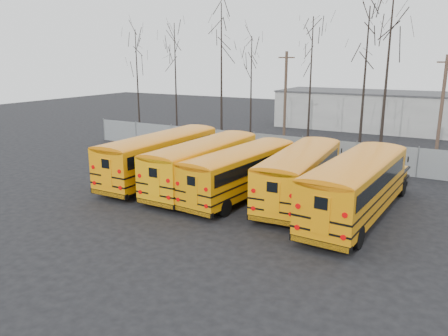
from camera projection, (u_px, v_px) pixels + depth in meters
The scene contains 17 objects.
ground at pixel (223, 210), 22.74m from camera, with size 120.00×120.00×0.00m, color black.
fence at pixel (302, 150), 32.64m from camera, with size 40.00×0.04×2.00m, color gray.
distant_building at pixel (381, 111), 48.35m from camera, with size 22.00×8.00×4.00m, color beige.
bus_a at pixel (163, 153), 27.82m from camera, with size 2.68×11.24×3.14m.
bus_b at pixel (205, 160), 26.11m from camera, with size 2.72×10.85×3.02m.
bus_c at pixel (242, 168), 24.64m from camera, with size 3.34×10.41×2.87m.
bus_d at pixel (301, 170), 23.87m from camera, with size 3.10×10.76×2.98m.
bus_e at pixel (358, 182), 21.26m from camera, with size 3.31×11.40×3.15m.
utility_pole_left at pixel (285, 97), 40.19m from camera, with size 1.45×0.51×8.31m.
utility_pole_right at pixel (441, 110), 31.44m from camera, with size 1.36×0.62×7.97m.
tree_0 at pixel (138, 85), 42.15m from camera, with size 0.26×0.26×10.33m, color black.
tree_1 at pixel (176, 81), 42.84m from camera, with size 0.26×0.26×10.96m, color black.
tree_2 at pixel (221, 76), 39.30m from camera, with size 0.26×0.26×12.37m, color black.
tree_3 at pixel (251, 92), 39.06m from camera, with size 0.26×0.26×9.57m, color black.
tree_4 at pixel (310, 87), 35.26m from camera, with size 0.26×0.26×10.87m, color black.
tree_5 at pixel (364, 83), 34.63m from camera, with size 0.26×0.26×11.58m, color black.
tree_6 at pixel (387, 75), 31.58m from camera, with size 0.26×0.26×12.99m, color black.
Camera 1 is at (10.57, -18.73, 7.72)m, focal length 35.00 mm.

